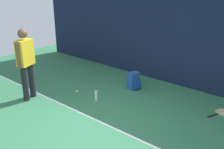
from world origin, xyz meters
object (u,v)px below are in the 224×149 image
at_px(tennis_player, 26,60).
at_px(water_bottle, 96,96).
at_px(tennis_ball_by_fence, 77,91).
at_px(tennis_racket, 222,113).
at_px(backpack, 134,81).

xyz_separation_m(tennis_player, water_bottle, (1.32, 0.95, -0.84)).
height_order(tennis_ball_by_fence, water_bottle, water_bottle).
bearing_deg(tennis_player, tennis_racket, -76.69).
bearing_deg(backpack, tennis_racket, -79.00).
height_order(tennis_player, tennis_ball_by_fence, tennis_player).
relative_size(tennis_racket, water_bottle, 2.57).
distance_m(tennis_racket, water_bottle, 2.84).
bearing_deg(water_bottle, tennis_player, -144.45).
distance_m(tennis_ball_by_fence, water_bottle, 0.69).
height_order(tennis_player, backpack, tennis_player).
height_order(tennis_player, tennis_racket, tennis_player).
xyz_separation_m(tennis_racket, water_bottle, (-2.52, -1.31, 0.11)).
bearing_deg(water_bottle, tennis_ball_by_fence, 179.94).
distance_m(tennis_racket, backpack, 2.27).
height_order(tennis_racket, backpack, backpack).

